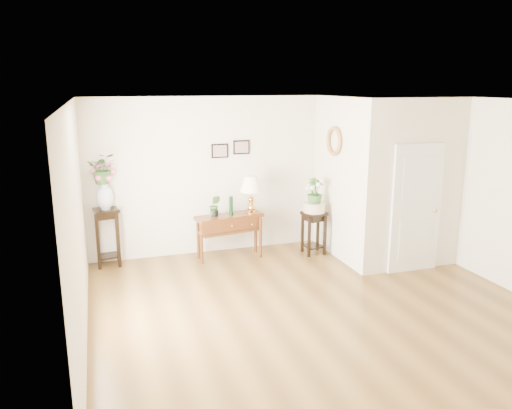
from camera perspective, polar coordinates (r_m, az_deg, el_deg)
name	(u,v)px	position (r m, az deg, el deg)	size (l,w,h in m)	color
floor	(315,306)	(7.10, 6.73, -11.47)	(6.00, 5.50, 0.02)	brown
ceiling	(321,100)	(6.44, 7.43, 11.72)	(6.00, 5.50, 0.02)	white
wall_back	(254,174)	(9.15, -0.18, 3.53)	(6.00, 0.02, 2.80)	beige
wall_front	(461,287)	(4.42, 22.34, -8.68)	(6.00, 0.02, 2.80)	beige
wall_left	(78,228)	(6.05, -19.72, -2.54)	(0.02, 5.50, 2.80)	beige
wall_right	(500,194)	(8.33, 26.14, 1.13)	(0.02, 5.50, 2.80)	beige
partition	(384,177)	(9.15, 14.37, 3.11)	(1.80, 1.95, 2.80)	beige
door	(416,209)	(8.41, 17.83, -0.46)	(0.90, 0.05, 2.10)	silver
art_print_left	(220,151)	(8.88, -4.17, 6.13)	(0.30, 0.02, 0.25)	black
art_print_right	(241,147)	(8.98, -1.68, 6.56)	(0.30, 0.02, 0.25)	black
wall_ornament	(334,141)	(8.71, 8.90, 7.18)	(0.51, 0.51, 0.07)	#A27943
console_table	(229,236)	(8.79, -3.06, -3.67)	(1.18, 0.39, 0.79)	#41220D
table_lamp	(251,194)	(8.71, -0.56, 1.24)	(0.38, 0.38, 0.67)	gold
green_vase	(231,205)	(8.65, -2.87, -0.08)	(0.07, 0.07, 0.33)	black
potted_plant	(215,206)	(8.58, -4.73, -0.19)	(0.19, 0.16, 0.35)	#2E5623
plant_stand_a	(108,237)	(8.76, -16.58, -3.60)	(0.38, 0.38, 0.99)	black
porcelain_vase	(105,196)	(8.59, -16.90, 0.98)	(0.28, 0.28, 0.48)	silver
lily_arrangement	(103,170)	(8.51, -17.10, 3.80)	(0.46, 0.40, 0.51)	#2E5623
plant_stand_b	(314,233)	(9.07, 6.60, -3.23)	(0.36, 0.36, 0.77)	black
ceramic_bowl	(314,208)	(8.94, 6.68, -0.37)	(0.38, 0.38, 0.17)	beige
narcissus	(315,192)	(8.88, 6.73, 1.43)	(0.28, 0.28, 0.49)	#2E5623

